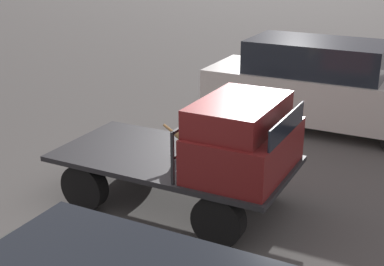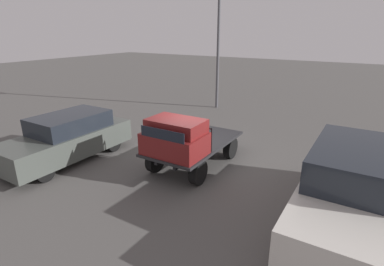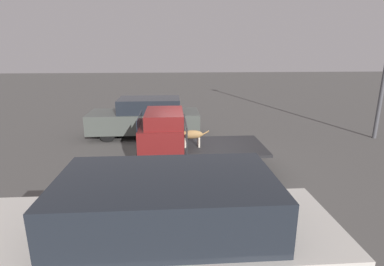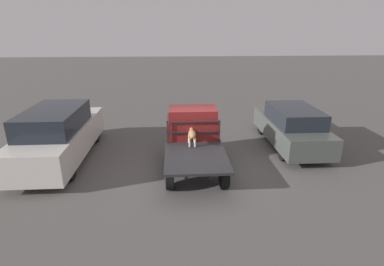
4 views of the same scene
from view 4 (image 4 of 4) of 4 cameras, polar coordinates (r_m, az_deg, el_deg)
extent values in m
plane|color=#514F4C|center=(10.12, 0.47, -7.08)|extent=(80.00, 80.00, 0.00)
cylinder|color=black|center=(10.98, -4.11, -2.74)|extent=(0.75, 0.24, 0.75)
cylinder|color=black|center=(11.07, 4.22, -2.55)|extent=(0.75, 0.24, 0.75)
cylinder|color=black|center=(8.91, -4.21, -8.35)|extent=(0.75, 0.24, 0.75)
cylinder|color=black|center=(9.02, 6.12, -8.03)|extent=(0.75, 0.24, 0.75)
cube|color=black|center=(9.83, -1.48, -3.79)|extent=(3.39, 0.10, 0.18)
cube|color=black|center=(9.87, 2.44, -3.69)|extent=(3.39, 0.10, 0.18)
cube|color=#232326|center=(9.79, 0.49, -3.04)|extent=(3.69, 1.92, 0.08)
cube|color=maroon|center=(10.76, 0.06, 1.17)|extent=(1.25, 1.80, 0.66)
cube|color=maroon|center=(10.51, 0.10, 3.74)|extent=(1.06, 1.66, 0.40)
cube|color=black|center=(11.21, -0.13, 4.44)|extent=(0.02, 1.48, 0.30)
cube|color=#232326|center=(10.07, -4.70, 0.12)|extent=(0.04, 0.04, 0.77)
cube|color=#232326|center=(10.18, 5.26, 0.32)|extent=(0.04, 0.04, 0.77)
cube|color=#232326|center=(9.97, 0.31, 2.19)|extent=(0.04, 1.76, 0.04)
cube|color=#232326|center=(10.09, 0.31, 0.22)|extent=(0.04, 1.76, 0.04)
cylinder|color=beige|center=(10.17, -0.58, -1.04)|extent=(0.06, 0.06, 0.29)
cylinder|color=beige|center=(10.18, 0.44, -1.02)|extent=(0.06, 0.06, 0.29)
cylinder|color=beige|center=(9.80, -0.46, -1.87)|extent=(0.06, 0.06, 0.29)
cylinder|color=beige|center=(9.81, 0.60, -1.85)|extent=(0.06, 0.06, 0.29)
ellipsoid|color=olive|center=(9.91, 0.00, -0.23)|extent=(0.64, 0.24, 0.24)
sphere|color=beige|center=(10.09, -0.06, -0.12)|extent=(0.11, 0.11, 0.11)
cylinder|color=olive|center=(10.14, -0.09, 0.65)|extent=(0.17, 0.13, 0.17)
sphere|color=olive|center=(10.24, -0.13, 1.09)|extent=(0.22, 0.22, 0.22)
cone|color=beige|center=(10.33, -0.16, 1.17)|extent=(0.12, 0.12, 0.12)
cone|color=olive|center=(10.20, -0.47, 1.56)|extent=(0.06, 0.08, 0.10)
cone|color=olive|center=(10.20, 0.21, 1.57)|extent=(0.06, 0.08, 0.10)
cylinder|color=olive|center=(9.55, 0.13, -0.85)|extent=(0.27, 0.04, 0.18)
cylinder|color=black|center=(13.70, 13.09, 1.06)|extent=(0.60, 0.20, 0.60)
cylinder|color=black|center=(14.19, 18.87, 1.15)|extent=(0.60, 0.20, 0.60)
cylinder|color=black|center=(11.20, 17.02, -3.56)|extent=(0.60, 0.20, 0.60)
cylinder|color=black|center=(11.80, 23.83, -3.23)|extent=(0.60, 0.20, 0.60)
cube|color=#474C47|center=(12.57, 18.22, 0.57)|extent=(4.55, 1.77, 0.79)
cube|color=#1E232B|center=(12.18, 18.94, 3.25)|extent=(2.50, 1.59, 0.57)
cylinder|color=black|center=(13.51, -24.49, -0.51)|extent=(0.60, 0.20, 0.60)
cylinder|color=black|center=(13.02, -17.90, -0.39)|extent=(0.60, 0.20, 0.60)
cylinder|color=black|center=(10.76, -30.35, -6.51)|extent=(0.60, 0.20, 0.60)
cylinder|color=black|center=(10.13, -22.20, -6.73)|extent=(0.60, 0.20, 0.60)
cube|color=beige|center=(11.65, -23.80, -1.17)|extent=(5.27, 1.88, 0.98)
cube|color=#1E232B|center=(11.17, -24.83, 2.39)|extent=(2.90, 1.69, 0.71)
camera|label=1|loc=(14.75, 27.42, 15.49)|focal=50.00mm
camera|label=2|loc=(17.55, -18.19, 18.12)|focal=28.00mm
camera|label=3|loc=(12.59, -42.29, 10.17)|focal=28.00mm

